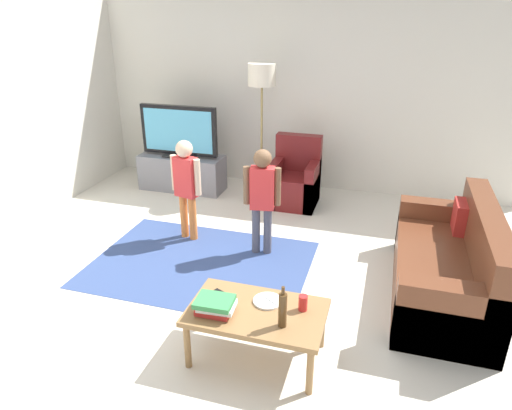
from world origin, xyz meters
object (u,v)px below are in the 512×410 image
armchair (295,182)px  child_center (262,193)px  floor_lamp (262,82)px  coffee_table (257,316)px  tv_stand (182,173)px  tv_remote (223,295)px  plate (268,301)px  child_near_tv (186,181)px  bottle (283,310)px  couch (452,269)px  book_stack (215,305)px  tv (179,132)px  soda_can (303,303)px

armchair → child_center: 1.48m
floor_lamp → coffee_table: size_ratio=1.78×
tv_stand → tv_remote: (1.71, -2.93, 0.19)m
plate → tv_remote: bearing=-176.7°
plate → coffee_table: bearing=-112.7°
floor_lamp → child_near_tv: 1.80m
floor_lamp → bottle: 3.62m
couch → coffee_table: couch is taller
coffee_table → book_stack: 0.32m
tv_stand → couch: bearing=-27.0°
tv_stand → plate: 3.57m
tv → soda_can: tv is taller
bottle → plate: bottle is taller
child_near_tv → coffee_table: bearing=-51.8°
floor_lamp → book_stack: size_ratio=6.15×
tv → book_stack: bearing=-60.9°
tv_stand → plate: size_ratio=5.45×
child_near_tv → child_center: (0.89, -0.09, 0.00)m
floor_lamp → book_stack: 3.51m
couch → plate: (-1.40, -1.14, 0.14)m
child_near_tv → plate: bearing=-48.6°
child_center → coffee_table: bearing=-75.3°
child_near_tv → coffee_table: child_near_tv is taller
armchair → book_stack: size_ratio=3.11×
tv_stand → tv_remote: 3.40m
tv_remote → floor_lamp: bearing=124.8°
floor_lamp → child_near_tv: floor_lamp is taller
tv → tv_remote: bearing=-59.5°
tv_stand → couch: (3.47, -1.77, 0.05)m
book_stack → tv: bearing=119.1°
child_center → coffee_table: size_ratio=1.15×
tv → soda_can: size_ratio=9.17×
couch → book_stack: 2.21m
tv_stand → coffee_table: bearing=-56.4°
child_center → bottle: size_ratio=3.63×
tv_stand → coffee_table: size_ratio=1.20×
floor_lamp → soda_can: bearing=-68.7°
child_center → armchair: bearing=87.9°
child_near_tv → tv_remote: (0.99, -1.55, -0.26)m
floor_lamp → bottle: size_ratio=5.61×
couch → bottle: (-1.23, -1.38, 0.26)m
plate → armchair: bearing=98.1°
armchair → floor_lamp: 1.37m
child_center → tv_remote: 1.48m
book_stack → floor_lamp: bearing=100.4°
soda_can → plate: 0.28m
tv → child_near_tv: bearing=-62.1°
tv_stand → soda_can: (2.33, -2.93, 0.24)m
child_near_tv → tv_remote: size_ratio=6.75×
coffee_table → plate: size_ratio=4.55×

